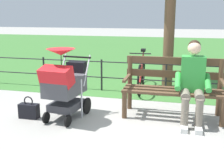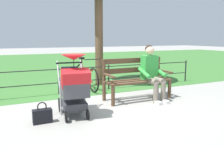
{
  "view_description": "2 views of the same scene",
  "coord_description": "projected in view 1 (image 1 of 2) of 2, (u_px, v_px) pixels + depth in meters",
  "views": [
    {
      "loc": [
        -0.95,
        4.34,
        1.65
      ],
      "look_at": [
        0.12,
        0.06,
        0.68
      ],
      "focal_mm": 43.69,
      "sensor_mm": 36.0,
      "label": 1
    },
    {
      "loc": [
        1.87,
        4.46,
        1.44
      ],
      "look_at": [
        -0.13,
        0.14,
        0.67
      ],
      "focal_mm": 36.58,
      "sensor_mm": 36.0,
      "label": 2
    }
  ],
  "objects": [
    {
      "name": "grass_lawn",
      "position": [
        159.0,
        50.0,
        13.03
      ],
      "size": [
        40.0,
        16.0,
        0.01
      ],
      "primitive_type": "cube",
      "color": "#3D7533",
      "rests_on": "ground"
    },
    {
      "name": "bicycle",
      "position": [
        142.0,
        74.0,
        6.11
      ],
      "size": [
        0.44,
        1.66,
        0.89
      ],
      "color": "black",
      "rests_on": "ground"
    },
    {
      "name": "stroller",
      "position": [
        65.0,
        83.0,
        4.31
      ],
      "size": [
        0.58,
        0.93,
        1.15
      ],
      "color": "black",
      "rests_on": "ground"
    },
    {
      "name": "handbag",
      "position": [
        29.0,
        111.0,
        4.43
      ],
      "size": [
        0.32,
        0.14,
        0.37
      ],
      "color": "black",
      "rests_on": "ground"
    },
    {
      "name": "park_bench",
      "position": [
        173.0,
        85.0,
        4.48
      ],
      "size": [
        1.6,
        0.61,
        0.96
      ],
      "color": "brown",
      "rests_on": "ground"
    },
    {
      "name": "ground_plane",
      "position": [
        120.0,
        113.0,
        4.69
      ],
      "size": [
        60.0,
        60.0,
        0.0
      ],
      "primitive_type": "plane",
      "color": "#9E9B93"
    },
    {
      "name": "park_fence",
      "position": [
        133.0,
        74.0,
        5.84
      ],
      "size": [
        7.04,
        0.04,
        0.7
      ],
      "color": "black",
      "rests_on": "ground"
    },
    {
      "name": "person_on_bench",
      "position": [
        193.0,
        80.0,
        4.16
      ],
      "size": [
        0.53,
        0.74,
        1.28
      ],
      "color": "slate",
      "rests_on": "ground"
    }
  ]
}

